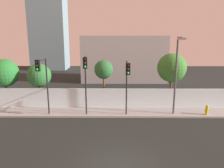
% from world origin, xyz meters
% --- Properties ---
extents(ground_plane, '(80.00, 80.00, 0.00)m').
position_xyz_m(ground_plane, '(0.00, 0.00, 0.00)').
color(ground_plane, black).
extents(sidewalk, '(36.00, 2.40, 0.15)m').
position_xyz_m(sidewalk, '(0.00, 8.20, 0.07)').
color(sidewalk, gray).
rests_on(sidewalk, ground).
extents(perimeter_wall, '(36.00, 0.18, 1.80)m').
position_xyz_m(perimeter_wall, '(0.00, 9.49, 1.05)').
color(perimeter_wall, silver).
rests_on(perimeter_wall, sidewalk).
extents(traffic_light_left, '(0.34, 1.82, 4.65)m').
position_xyz_m(traffic_light_left, '(0.78, 6.70, 3.56)').
color(traffic_light_left, black).
rests_on(traffic_light_left, sidewalk).
extents(traffic_light_center, '(0.53, 1.44, 4.85)m').
position_xyz_m(traffic_light_center, '(-6.10, 6.92, 3.69)').
color(traffic_light_center, black).
rests_on(traffic_light_center, sidewalk).
extents(traffic_light_right, '(0.36, 1.20, 5.03)m').
position_xyz_m(traffic_light_right, '(-2.62, 7.05, 3.79)').
color(traffic_light_right, black).
rests_on(traffic_light_right, sidewalk).
extents(street_lamp_curbside, '(0.69, 2.20, 6.60)m').
position_xyz_m(street_lamp_curbside, '(4.89, 7.45, 4.09)').
color(street_lamp_curbside, '#4C4C51').
rests_on(street_lamp_curbside, sidewalk).
extents(fire_hydrant, '(0.44, 0.26, 0.87)m').
position_xyz_m(fire_hydrant, '(7.73, 7.49, 0.61)').
color(fire_hydrant, gold).
rests_on(fire_hydrant, sidewalk).
extents(roadside_tree_leftmost, '(2.71, 2.71, 4.65)m').
position_xyz_m(roadside_tree_leftmost, '(-10.96, 10.36, 3.29)').
color(roadside_tree_leftmost, brown).
rests_on(roadside_tree_leftmost, ground).
extents(roadside_tree_midleft, '(2.31, 2.31, 4.22)m').
position_xyz_m(roadside_tree_midleft, '(-7.59, 10.36, 3.05)').
color(roadside_tree_midleft, brown).
rests_on(roadside_tree_midleft, ground).
extents(roadside_tree_midright, '(1.82, 1.82, 4.56)m').
position_xyz_m(roadside_tree_midright, '(-1.29, 10.36, 3.62)').
color(roadside_tree_midright, brown).
rests_on(roadside_tree_midright, ground).
extents(roadside_tree_rightmost, '(2.78, 2.78, 5.22)m').
position_xyz_m(roadside_tree_rightmost, '(5.27, 10.36, 3.82)').
color(roadside_tree_rightmost, brown).
rests_on(roadside_tree_rightmost, ground).
extents(low_building_distant, '(12.66, 6.00, 6.89)m').
position_xyz_m(low_building_distant, '(1.21, 23.49, 3.44)').
color(low_building_distant, '#A9A9A9').
rests_on(low_building_distant, ground).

